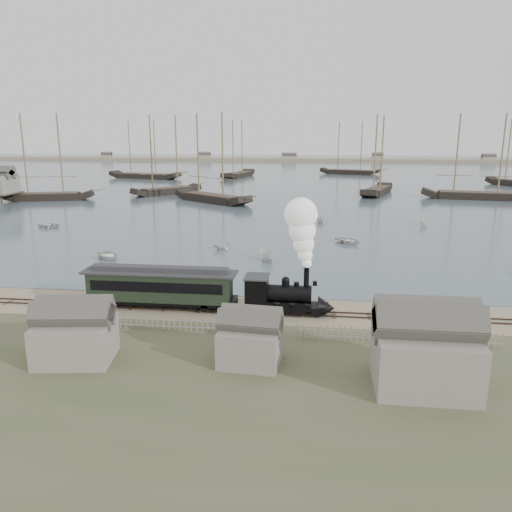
# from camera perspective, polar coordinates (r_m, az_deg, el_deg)

# --- Properties ---
(ground) EXTENTS (600.00, 600.00, 0.00)m
(ground) POSITION_cam_1_polar(r_m,az_deg,el_deg) (46.13, -1.15, -5.50)
(ground) COLOR tan
(ground) RESTS_ON ground
(harbor_water) EXTENTS (600.00, 336.00, 0.06)m
(harbor_water) POSITION_cam_1_polar(r_m,az_deg,el_deg) (213.74, 5.31, 9.64)
(harbor_water) COLOR #41525D
(harbor_water) RESTS_ON ground
(rail_track) EXTENTS (120.00, 1.80, 0.16)m
(rail_track) POSITION_cam_1_polar(r_m,az_deg,el_deg) (44.25, -1.51, -6.30)
(rail_track) COLOR #3B2A20
(rail_track) RESTS_ON ground
(picket_fence_west) EXTENTS (19.00, 0.10, 1.20)m
(picket_fence_west) POSITION_cam_1_polar(r_m,az_deg,el_deg) (41.17, -11.63, -8.22)
(picket_fence_west) COLOR gray
(picket_fence_west) RESTS_ON ground
(picket_fence_east) EXTENTS (15.00, 0.10, 1.20)m
(picket_fence_east) POSITION_cam_1_polar(r_m,az_deg,el_deg) (39.24, 15.88, -9.61)
(picket_fence_east) COLOR gray
(picket_fence_east) RESTS_ON ground
(shed_left) EXTENTS (5.00, 4.00, 4.10)m
(shed_left) POSITION_cam_1_polar(r_m,az_deg,el_deg) (37.40, -19.76, -11.11)
(shed_left) COLOR gray
(shed_left) RESTS_ON ground
(shed_mid) EXTENTS (4.00, 3.50, 3.60)m
(shed_mid) POSITION_cam_1_polar(r_m,az_deg,el_deg) (34.88, -0.63, -12.10)
(shed_mid) COLOR gray
(shed_mid) RESTS_ON ground
(shed_right) EXTENTS (6.00, 5.00, 5.10)m
(shed_right) POSITION_cam_1_polar(r_m,az_deg,el_deg) (33.56, 18.45, -13.97)
(shed_right) COLOR gray
(shed_right) RESTS_ON ground
(far_spit) EXTENTS (500.00, 20.00, 1.80)m
(far_spit) POSITION_cam_1_polar(r_m,az_deg,el_deg) (293.57, 5.79, 10.73)
(far_spit) COLOR tan
(far_spit) RESTS_ON ground
(locomotive) EXTENTS (7.80, 2.91, 9.72)m
(locomotive) POSITION_cam_1_polar(r_m,az_deg,el_deg) (42.51, 4.79, -0.91)
(locomotive) COLOR black
(locomotive) RESTS_ON ground
(passenger_coach) EXTENTS (13.74, 2.65, 3.34)m
(passenger_coach) POSITION_cam_1_polar(r_m,az_deg,el_deg) (45.24, -10.92, -3.33)
(passenger_coach) COLOR black
(passenger_coach) RESTS_ON ground
(beached_dinghy) EXTENTS (3.86, 4.79, 0.88)m
(beached_dinghy) POSITION_cam_1_polar(r_m,az_deg,el_deg) (49.56, -13.33, -3.97)
(beached_dinghy) COLOR silver
(beached_dinghy) RESTS_ON ground
(rowboat_0) EXTENTS (5.05, 5.06, 0.86)m
(rowboat_0) POSITION_cam_1_polar(r_m,az_deg,el_deg) (65.08, -16.59, 0.11)
(rowboat_0) COLOR silver
(rowboat_0) RESTS_ON harbor_water
(rowboat_1) EXTENTS (3.41, 3.43, 1.37)m
(rowboat_1) POSITION_cam_1_polar(r_m,az_deg,el_deg) (67.55, -3.96, 1.36)
(rowboat_1) COLOR silver
(rowboat_1) RESTS_ON harbor_water
(rowboat_2) EXTENTS (3.37, 2.76, 1.24)m
(rowboat_2) POSITION_cam_1_polar(r_m,az_deg,el_deg) (61.36, 1.21, 0.06)
(rowboat_2) COLOR silver
(rowboat_2) RESTS_ON harbor_water
(rowboat_3) EXTENTS (4.94, 5.01, 0.85)m
(rowboat_3) POSITION_cam_1_polar(r_m,az_deg,el_deg) (72.15, 10.47, 1.75)
(rowboat_3) COLOR silver
(rowboat_3) RESTS_ON harbor_water
(rowboat_5) EXTENTS (3.30, 2.21, 1.19)m
(rowboat_5) POSITION_cam_1_polar(r_m,az_deg,el_deg) (89.60, 18.63, 3.69)
(rowboat_5) COLOR silver
(rowboat_5) RESTS_ON harbor_water
(rowboat_6) EXTENTS (3.25, 4.21, 0.81)m
(rowboat_6) POSITION_cam_1_polar(r_m,az_deg,el_deg) (90.54, -22.76, 3.31)
(rowboat_6) COLOR silver
(rowboat_6) RESTS_ON harbor_water
(rowboat_7) EXTENTS (3.29, 3.08, 1.40)m
(rowboat_7) POSITION_cam_1_polar(r_m,az_deg,el_deg) (88.32, 7.39, 4.23)
(rowboat_7) COLOR silver
(rowboat_7) RESTS_ON harbor_water
(schooner_0) EXTENTS (21.01, 10.29, 20.00)m
(schooner_0) POSITION_cam_1_polar(r_m,az_deg,el_deg) (127.19, -23.05, 10.37)
(schooner_0) COLOR black
(schooner_0) RESTS_ON harbor_water
(schooner_1) EXTENTS (16.10, 17.30, 20.00)m
(schooner_1) POSITION_cam_1_polar(r_m,az_deg,el_deg) (131.08, -10.32, 11.30)
(schooner_1) COLOR black
(schooner_1) RESTS_ON harbor_water
(schooner_2) EXTENTS (20.84, 17.86, 20.00)m
(schooner_2) POSITION_cam_1_polar(r_m,az_deg,el_deg) (114.76, -5.15, 11.14)
(schooner_2) COLOR black
(schooner_2) RESTS_ON harbor_water
(schooner_3) EXTENTS (11.07, 21.03, 20.00)m
(schooner_3) POSITION_cam_1_polar(r_m,az_deg,el_deg) (132.66, 13.88, 11.15)
(schooner_3) COLOR black
(schooner_3) RESTS_ON harbor_water
(schooner_4) EXTENTS (26.08, 9.54, 20.00)m
(schooner_4) POSITION_cam_1_polar(r_m,az_deg,el_deg) (130.57, 24.36, 10.31)
(schooner_4) COLOR black
(schooner_4) RESTS_ON harbor_water
(schooner_6) EXTENTS (27.42, 12.73, 20.00)m
(schooner_6) POSITION_cam_1_polar(r_m,az_deg,el_deg) (180.74, -12.75, 11.81)
(schooner_6) COLOR black
(schooner_6) RESTS_ON harbor_water
(schooner_7) EXTENTS (10.10, 23.60, 20.00)m
(schooner_7) POSITION_cam_1_polar(r_m,az_deg,el_deg) (181.60, -2.06, 12.13)
(schooner_7) COLOR black
(schooner_7) RESTS_ON harbor_water
(schooner_8) EXTENTS (23.62, 12.48, 20.00)m
(schooner_8) POSITION_cam_1_polar(r_m,az_deg,el_deg) (198.03, 10.80, 12.04)
(schooner_8) COLOR black
(schooner_8) RESTS_ON harbor_water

